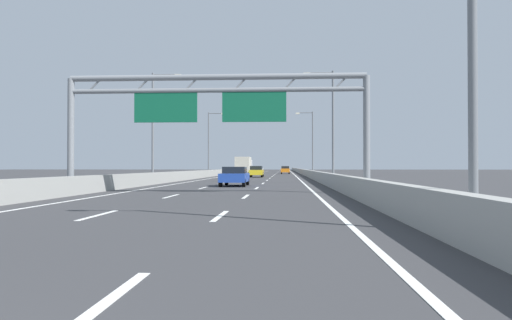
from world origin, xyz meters
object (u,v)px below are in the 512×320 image
at_px(streetlamp_right_far, 311,140).
at_px(yellow_car, 256,171).
at_px(streetlamp_right_mid, 330,119).
at_px(streetlamp_left_far, 210,140).
at_px(white_car, 260,169).
at_px(silver_car, 285,169).
at_px(blue_car, 235,176).
at_px(orange_car, 285,170).
at_px(box_truck, 244,165).
at_px(streetlamp_left_mid, 156,120).
at_px(sign_gantry, 215,103).

distance_m(streetlamp_right_far, yellow_car, 10.99).
xyz_separation_m(streetlamp_right_mid, streetlamp_left_far, (-14.93, 30.22, 0.00)).
xyz_separation_m(streetlamp_right_far, white_car, (-10.84, 62.06, -4.64)).
height_order(silver_car, blue_car, blue_car).
distance_m(streetlamp_right_mid, yellow_car, 25.47).
bearing_deg(streetlamp_right_mid, silver_car, 92.37).
height_order(orange_car, box_truck, box_truck).
relative_size(streetlamp_right_mid, silver_car, 2.10).
distance_m(streetlamp_left_mid, box_truck, 44.62).
bearing_deg(streetlamp_right_far, box_truck, 128.33).
xyz_separation_m(streetlamp_right_mid, streetlamp_right_far, (0.00, 30.22, 0.00)).
bearing_deg(box_truck, streetlamp_right_far, -51.67).
distance_m(streetlamp_left_far, orange_car, 26.25).
xyz_separation_m(streetlamp_left_far, white_car, (4.09, 62.06, -4.64)).
xyz_separation_m(streetlamp_left_far, box_truck, (3.80, 14.09, -3.69)).
bearing_deg(yellow_car, blue_car, -89.67).
bearing_deg(white_car, box_truck, -90.35).
distance_m(streetlamp_right_mid, box_truck, 45.83).
distance_m(streetlamp_right_far, orange_car, 24.06).
xyz_separation_m(sign_gantry, box_truck, (-3.59, 59.66, -3.10)).
distance_m(streetlamp_right_far, silver_car, 63.09).
bearing_deg(sign_gantry, streetlamp_right_far, 80.60).
bearing_deg(box_truck, blue_car, -85.82).
relative_size(silver_car, box_truck, 0.52).
bearing_deg(blue_car, silver_car, 87.88).
height_order(sign_gantry, streetlamp_left_mid, streetlamp_left_mid).
bearing_deg(streetlamp_left_mid, silver_car, 83.21).
relative_size(streetlamp_left_mid, orange_car, 2.13).
height_order(streetlamp_right_mid, white_car, streetlamp_right_mid).
bearing_deg(streetlamp_left_far, streetlamp_right_far, 0.00).
bearing_deg(sign_gantry, streetlamp_left_mid, 115.69).
bearing_deg(orange_car, silver_car, 90.09).
bearing_deg(box_truck, white_car, 89.65).
bearing_deg(streetlamp_left_far, white_car, 86.23).
height_order(white_car, orange_car, orange_car).
bearing_deg(streetlamp_left_mid, white_car, 87.46).
relative_size(streetlamp_right_mid, orange_car, 2.13).
relative_size(streetlamp_right_far, yellow_car, 2.17).
bearing_deg(streetlamp_left_mid, streetlamp_right_mid, 0.00).
bearing_deg(silver_car, streetlamp_right_mid, -87.63).
height_order(streetlamp_right_far, yellow_car, streetlamp_right_far).
distance_m(streetlamp_right_mid, streetlamp_right_far, 30.22).
bearing_deg(orange_car, streetlamp_right_far, -80.76).
bearing_deg(streetlamp_right_mid, blue_car, -143.45).
xyz_separation_m(white_car, yellow_car, (3.18, -68.43, 0.01)).
height_order(orange_car, blue_car, orange_car).
relative_size(orange_car, blue_car, 0.98).
distance_m(sign_gantry, silver_car, 108.52).
relative_size(streetlamp_right_far, blue_car, 2.09).
bearing_deg(streetlamp_left_far, yellow_car, -41.24).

